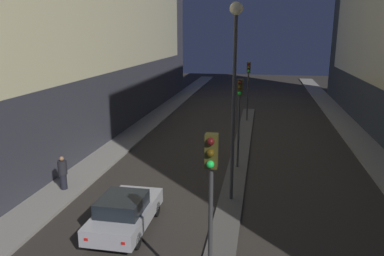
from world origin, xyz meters
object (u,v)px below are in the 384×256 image
at_px(street_lamp, 235,68).
at_px(car_left_lane, 125,212).
at_px(traffic_light_near, 211,185).
at_px(pedestrian_on_left_sidewalk, 63,172).
at_px(traffic_light_far, 248,78).
at_px(traffic_light_mid, 239,104).

relative_size(street_lamp, car_left_lane, 2.11).
relative_size(traffic_light_near, street_lamp, 0.58).
xyz_separation_m(street_lamp, pedestrian_on_left_sidewalk, (-8.20, -0.50, -5.17)).
xyz_separation_m(car_left_lane, pedestrian_on_left_sidewalk, (-4.29, 2.96, 0.24)).
bearing_deg(pedestrian_on_left_sidewalk, traffic_light_far, 64.01).
height_order(traffic_light_mid, traffic_light_far, same).
bearing_deg(traffic_light_far, traffic_light_mid, -90.00).
bearing_deg(traffic_light_mid, traffic_light_near, -90.00).
xyz_separation_m(traffic_light_near, pedestrian_on_left_sidewalk, (-8.20, 6.72, -2.79)).
distance_m(traffic_light_mid, car_left_lane, 9.21).
height_order(traffic_light_mid, pedestrian_on_left_sidewalk, traffic_light_mid).
bearing_deg(traffic_light_far, car_left_lane, -101.17).
xyz_separation_m(traffic_light_near, car_left_lane, (-3.91, 3.76, -3.03)).
bearing_deg(traffic_light_near, street_lamp, 90.00).
distance_m(traffic_light_far, street_lamp, 16.49).
relative_size(car_left_lane, pedestrian_on_left_sidewalk, 2.47).
bearing_deg(car_left_lane, street_lamp, 41.54).
height_order(traffic_light_far, street_lamp, street_lamp).
distance_m(traffic_light_mid, pedestrian_on_left_sidewalk, 9.90).
bearing_deg(traffic_light_near, car_left_lane, 136.09).
distance_m(street_lamp, car_left_lane, 7.52).
distance_m(traffic_light_near, traffic_light_mid, 11.53).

